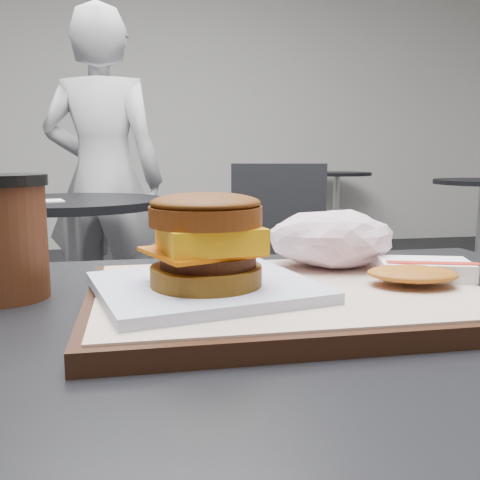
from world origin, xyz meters
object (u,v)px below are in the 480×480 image
serving_tray (288,296)px  breakfast_sandwich (206,252)px  coffee_cup (1,232)px  crumpled_wrapper (332,238)px  hash_brown (419,271)px  neighbor_chair (250,251)px  neighbor_table (73,251)px  patron (104,180)px

serving_tray → breakfast_sandwich: bearing=-169.1°
breakfast_sandwich → coffee_cup: (-0.19, 0.10, 0.01)m
crumpled_wrapper → coffee_cup: 0.35m
breakfast_sandwich → hash_brown: (0.22, 0.01, -0.03)m
neighbor_chair → serving_tray: bearing=-100.6°
crumpled_wrapper → neighbor_table: (-0.47, 1.53, -0.27)m
coffee_cup → neighbor_chair: size_ratio=0.14×
neighbor_chair → patron: (-0.62, 0.47, 0.28)m
breakfast_sandwich → crumpled_wrapper: bearing=32.5°
breakfast_sandwich → patron: patron is taller
crumpled_wrapper → neighbor_chair: bearing=81.4°
breakfast_sandwich → neighbor_table: (-0.31, 1.63, -0.28)m
crumpled_wrapper → patron: size_ratio=0.09×
hash_brown → crumpled_wrapper: bearing=124.2°
breakfast_sandwich → hash_brown: 0.22m
serving_tray → coffee_cup: coffee_cup is taller
serving_tray → crumpled_wrapper: 0.12m
serving_tray → patron: patron is taller
breakfast_sandwich → neighbor_table: bearing=100.8°
neighbor_chair → patron: 0.83m
coffee_cup → neighbor_chair: (0.59, 1.62, -0.33)m
neighbor_table → neighbor_chair: size_ratio=0.85×
patron → hash_brown: bearing=115.3°
neighbor_table → patron: 0.61m
coffee_cup → patron: size_ratio=0.08×
neighbor_chair → patron: bearing=142.8°
crumpled_wrapper → patron: patron is taller
serving_tray → crumpled_wrapper: (0.07, 0.08, 0.04)m
breakfast_sandwich → crumpled_wrapper: 0.18m
neighbor_chair → patron: size_ratio=0.55×
breakfast_sandwich → neighbor_chair: size_ratio=0.25×
hash_brown → crumpled_wrapper: (-0.06, 0.09, 0.02)m
hash_brown → neighbor_chair: neighbor_chair is taller
serving_tray → neighbor_chair: 1.75m
serving_tray → neighbor_chair: (0.32, 1.70, -0.27)m
hash_brown → coffee_cup: bearing=167.9°
neighbor_table → serving_tray: bearing=-76.3°
breakfast_sandwich → serving_tray: bearing=10.9°
neighbor_table → patron: patron is taller
hash_brown → neighbor_table: size_ratio=0.17×
hash_brown → patron: bearing=101.4°
patron → serving_tray: bearing=111.9°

